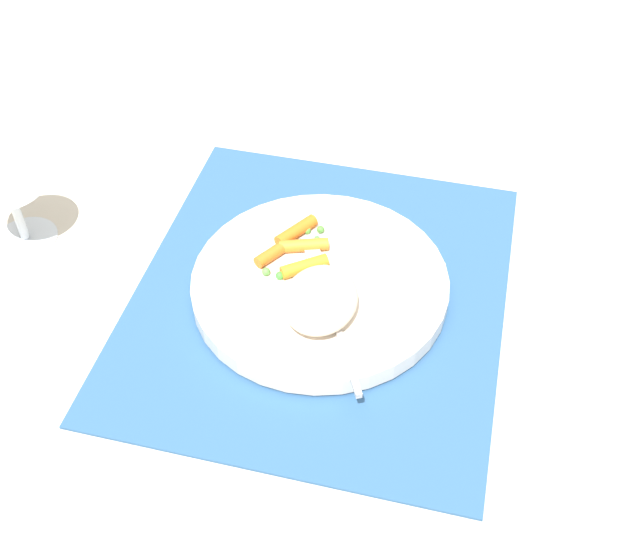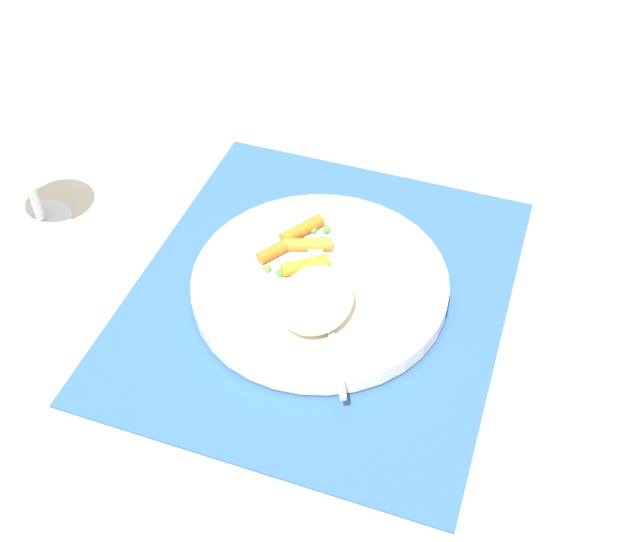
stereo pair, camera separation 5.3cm
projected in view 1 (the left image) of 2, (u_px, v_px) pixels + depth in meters
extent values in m
plane|color=beige|center=(320.00, 295.00, 0.82)|extent=(2.40, 2.40, 0.00)
cube|color=#2D5684|center=(320.00, 293.00, 0.82)|extent=(0.43, 0.38, 0.01)
cylinder|color=silver|center=(320.00, 285.00, 0.81)|extent=(0.26, 0.26, 0.02)
ellipsoid|color=beige|center=(320.00, 300.00, 0.76)|extent=(0.09, 0.07, 0.03)
cylinder|color=orange|center=(304.00, 266.00, 0.81)|extent=(0.04, 0.05, 0.01)
cylinder|color=orange|center=(296.00, 231.00, 0.85)|extent=(0.05, 0.04, 0.01)
cylinder|color=orange|center=(304.00, 245.00, 0.83)|extent=(0.03, 0.05, 0.01)
cylinder|color=orange|center=(272.00, 254.00, 0.82)|extent=(0.04, 0.03, 0.01)
sphere|color=green|center=(280.00, 276.00, 0.80)|extent=(0.01, 0.01, 0.01)
sphere|color=green|center=(313.00, 249.00, 0.83)|extent=(0.01, 0.01, 0.01)
sphere|color=#4E8F39|center=(321.00, 229.00, 0.85)|extent=(0.01, 0.01, 0.01)
sphere|color=#57A43B|center=(307.00, 230.00, 0.85)|extent=(0.01, 0.01, 0.01)
sphere|color=#4F9345|center=(277.00, 250.00, 0.83)|extent=(0.01, 0.01, 0.01)
sphere|color=#599D38|center=(289.00, 235.00, 0.84)|extent=(0.01, 0.01, 0.01)
sphere|color=green|center=(301.00, 245.00, 0.83)|extent=(0.01, 0.01, 0.01)
sphere|color=green|center=(327.00, 267.00, 0.81)|extent=(0.01, 0.01, 0.01)
sphere|color=#5AA344|center=(266.00, 272.00, 0.81)|extent=(0.01, 0.01, 0.01)
sphere|color=#499C40|center=(317.00, 239.00, 0.84)|extent=(0.01, 0.01, 0.01)
sphere|color=#4B8E36|center=(289.00, 267.00, 0.81)|extent=(0.01, 0.01, 0.01)
sphere|color=green|center=(310.00, 267.00, 0.81)|extent=(0.01, 0.01, 0.01)
cube|color=#BABABA|center=(312.00, 252.00, 0.83)|extent=(0.05, 0.03, 0.01)
cube|color=#BABABA|center=(337.00, 327.00, 0.76)|extent=(0.15, 0.08, 0.01)
cylinder|color=silver|center=(26.00, 237.00, 0.88)|extent=(0.07, 0.07, 0.00)
cylinder|color=silver|center=(17.00, 212.00, 0.86)|extent=(0.01, 0.01, 0.07)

